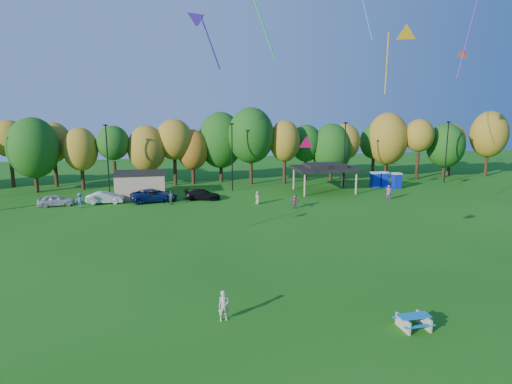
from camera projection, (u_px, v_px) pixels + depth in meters
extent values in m
plane|color=#19600F|center=(311.00, 338.00, 23.10)|extent=(160.00, 160.00, 0.00)
cylinder|color=black|center=(12.00, 173.00, 64.29)|extent=(0.50, 0.50, 4.12)
ellipsoid|color=olive|center=(9.00, 139.00, 63.37)|extent=(4.78, 4.78, 5.18)
cylinder|color=black|center=(36.00, 179.00, 60.63)|extent=(0.50, 0.50, 3.56)
ellipsoid|color=#144C0F|center=(33.00, 148.00, 59.83)|extent=(6.62, 6.62, 8.00)
cylinder|color=black|center=(56.00, 173.00, 64.82)|extent=(0.50, 0.50, 3.79)
ellipsoid|color=olive|center=(53.00, 142.00, 63.97)|extent=(4.94, 4.94, 5.58)
cylinder|color=black|center=(83.00, 178.00, 62.55)|extent=(0.50, 0.50, 3.34)
ellipsoid|color=olive|center=(81.00, 149.00, 61.80)|extent=(4.61, 4.61, 5.88)
cylinder|color=black|center=(115.00, 175.00, 63.19)|extent=(0.50, 0.50, 3.82)
ellipsoid|color=#144C0F|center=(113.00, 143.00, 62.33)|extent=(4.43, 4.43, 4.73)
cylinder|color=black|center=(148.00, 175.00, 64.73)|extent=(0.50, 0.50, 3.25)
ellipsoid|color=olive|center=(147.00, 149.00, 64.00)|extent=(5.33, 5.33, 6.53)
cylinder|color=black|center=(175.00, 171.00, 65.96)|extent=(0.50, 0.50, 3.96)
ellipsoid|color=olive|center=(174.00, 139.00, 65.08)|extent=(5.31, 5.31, 5.82)
cylinder|color=black|center=(193.00, 174.00, 66.82)|extent=(0.50, 0.50, 3.05)
ellipsoid|color=#995914|center=(193.00, 150.00, 66.14)|extent=(4.54, 4.54, 5.87)
cylinder|color=black|center=(221.00, 169.00, 68.73)|extent=(0.50, 0.50, 3.77)
ellipsoid|color=#144C0F|center=(221.00, 140.00, 67.88)|extent=(6.69, 6.69, 8.35)
cylinder|color=black|center=(251.00, 170.00, 66.59)|extent=(0.50, 0.50, 4.28)
ellipsoid|color=#144C0F|center=(251.00, 135.00, 65.63)|extent=(6.64, 6.64, 8.01)
cylinder|color=black|center=(284.00, 171.00, 67.29)|extent=(0.50, 0.50, 3.76)
ellipsoid|color=olive|center=(285.00, 141.00, 66.45)|extent=(4.49, 4.49, 6.02)
cylinder|color=black|center=(305.00, 169.00, 70.04)|extent=(0.50, 0.50, 3.43)
ellipsoid|color=#144C0F|center=(306.00, 143.00, 69.27)|extent=(4.77, 4.77, 5.63)
cylinder|color=black|center=(331.00, 171.00, 70.01)|extent=(0.50, 0.50, 2.95)
ellipsoid|color=#144C0F|center=(332.00, 148.00, 69.35)|extent=(6.14, 6.14, 7.54)
cylinder|color=black|center=(344.00, 168.00, 70.85)|extent=(0.50, 0.50, 3.52)
ellipsoid|color=olive|center=(345.00, 142.00, 70.06)|extent=(4.78, 4.78, 5.53)
cylinder|color=black|center=(373.00, 166.00, 73.56)|extent=(0.50, 0.50, 3.39)
ellipsoid|color=#144C0F|center=(374.00, 142.00, 72.80)|extent=(4.54, 4.54, 5.46)
cylinder|color=black|center=(386.00, 166.00, 72.62)|extent=(0.50, 0.50, 3.72)
ellipsoid|color=olive|center=(387.00, 139.00, 71.78)|extent=(6.32, 6.32, 8.24)
cylinder|color=black|center=(417.00, 166.00, 71.54)|extent=(0.50, 0.50, 4.06)
ellipsoid|color=olive|center=(419.00, 136.00, 70.63)|extent=(4.50, 4.50, 5.13)
cylinder|color=black|center=(444.00, 168.00, 73.14)|extent=(0.50, 0.50, 3.05)
ellipsoid|color=#144C0F|center=(446.00, 145.00, 72.45)|extent=(5.97, 5.97, 7.05)
cylinder|color=black|center=(449.00, 165.00, 74.95)|extent=(0.50, 0.50, 3.55)
ellipsoid|color=olive|center=(451.00, 139.00, 74.16)|extent=(4.60, 4.60, 4.99)
cylinder|color=black|center=(486.00, 164.00, 74.21)|extent=(0.50, 0.50, 4.07)
ellipsoid|color=olive|center=(489.00, 134.00, 73.30)|extent=(5.83, 5.83, 7.42)
cylinder|color=black|center=(108.00, 161.00, 57.97)|extent=(0.16, 0.16, 9.00)
cube|color=black|center=(105.00, 125.00, 57.11)|extent=(0.50, 0.25, 0.18)
cylinder|color=black|center=(232.00, 158.00, 61.10)|extent=(0.16, 0.16, 9.00)
cube|color=black|center=(232.00, 124.00, 60.23)|extent=(0.50, 0.25, 0.18)
cylinder|color=black|center=(344.00, 155.00, 64.22)|extent=(0.16, 0.16, 9.00)
cube|color=black|center=(346.00, 123.00, 63.36)|extent=(0.50, 0.25, 0.18)
cylinder|color=black|center=(446.00, 153.00, 67.35)|extent=(0.16, 0.16, 9.00)
cube|color=black|center=(449.00, 122.00, 66.48)|extent=(0.50, 0.25, 0.18)
cube|color=tan|center=(141.00, 186.00, 57.41)|extent=(6.00, 4.00, 3.00)
cube|color=black|center=(140.00, 173.00, 57.10)|extent=(6.30, 4.30, 0.25)
cylinder|color=tan|center=(305.00, 185.00, 58.04)|extent=(0.24, 0.24, 3.00)
cylinder|color=tan|center=(356.00, 183.00, 59.41)|extent=(0.24, 0.24, 3.00)
cylinder|color=tan|center=(294.00, 178.00, 62.85)|extent=(0.24, 0.24, 3.00)
cylinder|color=tan|center=(342.00, 177.00, 64.22)|extent=(0.24, 0.24, 3.00)
cube|color=black|center=(324.00, 168.00, 60.81)|extent=(8.20, 6.20, 0.35)
cube|color=black|center=(325.00, 165.00, 60.74)|extent=(5.00, 3.50, 0.45)
cube|color=#0D20B3|center=(375.00, 180.00, 64.26)|extent=(1.10, 1.10, 2.00)
cube|color=silver|center=(376.00, 173.00, 64.06)|extent=(1.15, 1.15, 0.18)
cube|color=#0D20B3|center=(384.00, 180.00, 64.51)|extent=(1.10, 1.10, 2.00)
cube|color=silver|center=(384.00, 172.00, 64.30)|extent=(1.15, 1.15, 0.18)
cube|color=#0D20B3|center=(396.00, 181.00, 63.57)|extent=(1.10, 1.10, 2.00)
cube|color=silver|center=(397.00, 173.00, 63.36)|extent=(1.15, 1.15, 0.18)
cube|color=tan|center=(403.00, 324.00, 23.95)|extent=(0.15, 1.38, 0.68)
cube|color=tan|center=(424.00, 321.00, 24.22)|extent=(0.15, 1.38, 0.68)
cube|color=#147CB7|center=(414.00, 316.00, 24.01)|extent=(1.73, 0.76, 0.06)
cube|color=#147CB7|center=(420.00, 326.00, 23.51)|extent=(1.71, 0.29, 0.05)
cube|color=#147CB7|center=(407.00, 316.00, 24.63)|extent=(1.71, 0.29, 0.05)
imported|color=beige|center=(224.00, 306.00, 24.90)|extent=(0.67, 0.50, 1.70)
imported|color=silver|center=(56.00, 200.00, 52.71)|extent=(4.21, 2.19, 1.37)
imported|color=#B0AFB5|center=(105.00, 198.00, 54.01)|extent=(4.33, 1.67, 1.41)
imported|color=#0E1E54|center=(154.00, 195.00, 54.95)|extent=(5.86, 3.31, 1.54)
imported|color=black|center=(202.00, 194.00, 56.19)|extent=(4.73, 2.93, 1.28)
imported|color=#9F4BA1|center=(388.00, 192.00, 56.28)|extent=(0.77, 0.77, 1.80)
imported|color=#929264|center=(258.00, 198.00, 53.65)|extent=(0.68, 0.86, 1.55)
imported|color=#425492|center=(80.00, 200.00, 51.74)|extent=(1.15, 0.69, 1.74)
imported|color=#8F3B69|center=(295.00, 201.00, 51.59)|extent=(1.12, 1.48, 1.56)
imported|color=#4E6A41|center=(171.00, 198.00, 53.38)|extent=(0.91, 1.02, 1.66)
cylinder|color=green|center=(256.00, 4.00, 28.46)|extent=(2.37, 0.96, 6.61)
cone|color=orange|center=(406.00, 30.00, 33.05)|extent=(2.33, 2.53, 2.07)
cylinder|color=orange|center=(387.00, 63.00, 34.62)|extent=(0.94, 1.64, 4.73)
cone|color=#D80C63|center=(306.00, 140.00, 28.10)|extent=(1.26, 1.51, 1.33)
cone|color=#341781|center=(194.00, 17.00, 33.38)|extent=(1.78, 1.44, 1.68)
cylinder|color=#341781|center=(210.00, 43.00, 33.83)|extent=(1.46, 0.27, 3.79)
cylinder|color=#257CED|center=(365.00, 12.00, 45.33)|extent=(0.95, 2.01, 5.67)
cylinder|color=#6422B9|center=(469.00, 33.00, 37.19)|extent=(2.55, 1.42, 7.55)
cone|color=red|center=(463.00, 52.00, 46.32)|extent=(1.79, 1.70, 1.45)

